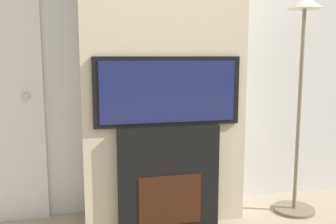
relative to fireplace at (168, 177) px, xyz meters
name	(u,v)px	position (x,y,z in m)	size (l,w,h in m)	color
wall_back	(156,49)	(0.00, 0.45, 0.96)	(6.00, 0.06, 2.70)	silver
chimney_breast	(162,48)	(0.00, 0.21, 0.96)	(1.23, 0.42, 2.70)	#BCAD8E
fireplace	(168,177)	(0.00, 0.00, 0.00)	(0.76, 0.15, 0.79)	black
television	(168,91)	(0.00, 0.00, 0.65)	(1.08, 0.07, 0.50)	black
floor_lamp	(301,71)	(1.10, 0.03, 0.78)	(0.34, 0.34, 1.76)	#726651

